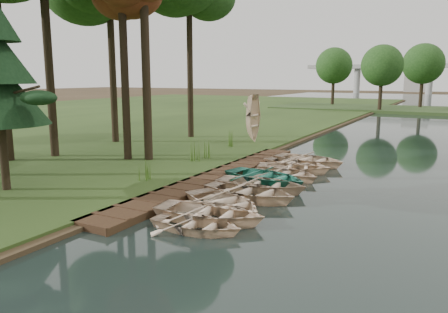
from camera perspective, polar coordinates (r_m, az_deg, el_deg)
The scene contains 20 objects.
ground at distance 19.72m, azimuth 2.97°, elevation -3.71°, with size 300.00×300.00×0.00m, color #3D2F1D.
boardwalk at distance 20.40m, azimuth -1.09°, elevation -2.79°, with size 1.60×16.00×0.30m, color #382415.
far_trees at distance 67.41m, azimuth 25.83°, elevation 10.69°, with size 45.60×5.60×8.80m.
building_b at distance 162.84m, azimuth 24.07°, elevation 9.84°, with size 8.00×8.00×12.00m, color #A5A5A0.
rowboat_0 at distance 13.71m, azimuth -3.56°, elevation -8.46°, with size 2.15×3.01×0.62m, color beige.
rowboat_1 at distance 14.52m, azimuth -1.87°, elevation -7.03°, with size 2.72×3.80×0.79m, color beige.
rowboat_2 at distance 15.73m, azimuth -0.07°, elevation -5.71°, with size 2.61×3.66×0.76m, color beige.
rowboat_3 at distance 17.13m, azimuth 3.42°, elevation -4.32°, with size 2.75×3.85×0.80m, color beige.
rowboat_4 at distance 18.31m, azimuth 4.87°, elevation -3.38°, with size 2.75×3.85×0.80m, color beige.
rowboat_5 at distance 19.59m, azimuth 5.42°, elevation -2.45°, with size 2.84×3.97×0.82m, color teal.
rowboat_6 at distance 20.79m, azimuth 8.28°, elevation -1.96°, with size 2.35×3.29×0.68m, color beige.
rowboat_7 at distance 21.98m, azimuth 9.13°, elevation -1.23°, with size 2.58×3.62×0.75m, color beige.
rowboat_8 at distance 23.24m, azimuth 9.29°, elevation -0.64°, with size 2.49×3.49×0.72m, color beige.
rowboat_9 at distance 24.08m, azimuth 11.03°, elevation -0.21°, with size 2.79×3.90×0.81m, color beige.
stored_rowboat at distance 30.49m, azimuth 3.92°, elevation 2.50°, with size 2.38×3.33×0.69m, color beige.
tree_6 at distance 33.63m, azimuth -4.58°, elevation 19.13°, with size 5.12×5.12×11.90m.
reeds_0 at distance 19.51m, azimuth -10.16°, elevation -1.76°, with size 0.60×0.60×0.89m, color #3F661E.
reeds_1 at distance 24.54m, azimuth -2.15°, elevation 0.89°, with size 0.60×0.60×0.92m, color #3F661E.
reeds_2 at distance 23.63m, azimuth -3.59°, elevation 0.79°, with size 0.60×0.60×1.15m, color #3F661E.
reeds_3 at distance 28.61m, azimuth 0.89°, elevation 2.46°, with size 0.60×0.60×1.14m, color #3F661E.
Camera 1 is at (8.17, -17.30, 4.76)m, focal length 35.00 mm.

